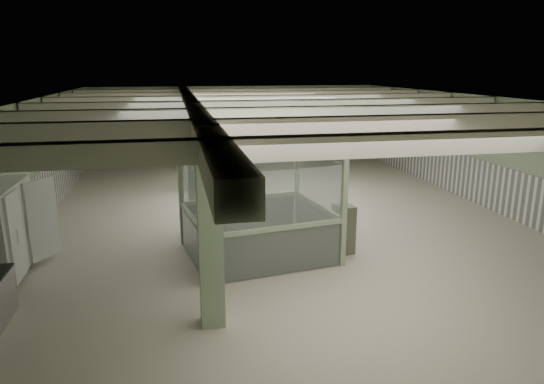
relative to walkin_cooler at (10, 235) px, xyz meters
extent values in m
plane|color=beige|center=(6.62, 3.11, -0.99)|extent=(20.00, 20.00, 0.00)
cube|color=silver|center=(6.62, 3.11, 2.61)|extent=(14.00, 20.00, 0.02)
cube|color=#99AF8C|center=(6.62, 13.11, 0.81)|extent=(14.00, 0.02, 3.60)
cube|color=#99AF8C|center=(6.62, -6.89, 0.81)|extent=(14.00, 0.02, 3.60)
cube|color=#99AF8C|center=(-0.38, 3.11, 0.81)|extent=(0.02, 20.00, 3.60)
cube|color=#99AF8C|center=(13.62, 3.11, 0.81)|extent=(0.02, 20.00, 3.60)
cube|color=silver|center=(-0.35, 3.11, -0.24)|extent=(0.05, 19.90, 1.50)
cube|color=silver|center=(13.60, 3.11, -0.24)|extent=(0.05, 19.90, 1.50)
cube|color=silver|center=(6.62, 13.08, -0.24)|extent=(13.90, 0.05, 1.50)
cube|color=silver|center=(4.12, 3.11, 2.39)|extent=(0.45, 19.90, 0.40)
cube|color=silver|center=(6.62, -4.39, 2.43)|extent=(13.90, 0.35, 0.32)
cube|color=silver|center=(6.62, -1.89, 2.43)|extent=(13.90, 0.35, 0.32)
cube|color=silver|center=(6.62, 0.61, 2.43)|extent=(13.90, 0.35, 0.32)
cube|color=silver|center=(6.62, 3.11, 2.43)|extent=(13.90, 0.35, 0.32)
cube|color=silver|center=(6.62, 5.61, 2.43)|extent=(13.90, 0.35, 0.32)
cube|color=silver|center=(6.62, 8.11, 2.43)|extent=(13.90, 0.35, 0.32)
cube|color=silver|center=(6.62, 10.61, 2.43)|extent=(13.90, 0.35, 0.32)
cube|color=#ACC39D|center=(4.12, -2.89, 0.81)|extent=(0.42, 0.42, 3.60)
cube|color=#ACC39D|center=(4.12, 2.11, 0.81)|extent=(0.42, 0.42, 3.60)
cube|color=#ACC39D|center=(4.12, 7.11, 0.81)|extent=(0.42, 0.42, 3.60)
cube|color=#ACC39D|center=(4.12, 11.11, 0.81)|extent=(0.42, 0.42, 3.60)
cone|color=#324232|center=(7.12, -1.89, 2.06)|extent=(0.44, 0.44, 0.22)
cone|color=#324232|center=(7.12, 3.61, 2.06)|extent=(0.44, 0.44, 0.22)
cone|color=#324232|center=(7.12, 8.61, 2.06)|extent=(0.44, 0.44, 0.22)
cube|color=white|center=(-0.03, 0.00, 0.00)|extent=(0.54, 2.15, 1.97)
cube|color=white|center=(0.27, -0.50, 0.00)|extent=(0.06, 0.81, 1.87)
cube|color=white|center=(0.39, 0.58, 0.00)|extent=(0.52, 0.69, 1.87)
cube|color=silver|center=(0.31, -0.50, 0.00)|extent=(0.02, 0.05, 0.30)
cube|color=silver|center=(0.31, 0.49, 0.00)|extent=(0.02, 0.05, 0.30)
cube|color=#9EB38F|center=(4.13, -1.34, 0.35)|extent=(0.14, 0.14, 2.68)
cube|color=#9EB38F|center=(3.70, 1.31, 0.35)|extent=(0.14, 0.14, 2.68)
cube|color=#9EB38F|center=(7.30, -0.83, 0.35)|extent=(0.14, 0.14, 2.68)
cube|color=#9EB38F|center=(6.88, 1.82, 0.35)|extent=(0.14, 0.14, 2.68)
cube|color=#9EB38F|center=(5.50, 0.24, 1.75)|extent=(3.89, 3.44, 0.12)
cube|color=#B8C6C0|center=(5.72, -1.08, -0.44)|extent=(2.99, 0.54, 1.05)
cube|color=silver|center=(5.72, -1.08, 0.79)|extent=(2.99, 0.54, 1.22)
cube|color=#B8C6C0|center=(5.29, 1.56, -0.44)|extent=(2.99, 0.54, 1.05)
cube|color=silver|center=(5.29, 1.56, 0.79)|extent=(2.99, 0.54, 1.22)
cube|color=#B8C6C0|center=(3.92, -0.01, -0.44)|extent=(0.45, 2.46, 1.05)
cube|color=silver|center=(3.92, -0.01, 0.79)|extent=(0.45, 2.46, 1.22)
cube|color=#B8C6C0|center=(7.09, 0.49, -0.44)|extent=(0.45, 2.46, 1.05)
cube|color=silver|center=(7.09, 0.49, 0.79)|extent=(0.45, 2.46, 1.22)
cube|color=#626554|center=(7.62, -0.02, -0.38)|extent=(0.49, 0.62, 1.22)
camera|label=1|loc=(3.59, -10.85, 3.52)|focal=32.00mm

